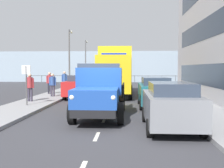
{
  "coord_description": "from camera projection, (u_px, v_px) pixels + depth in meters",
  "views": [
    {
      "loc": [
        -1.01,
        9.69,
        2.23
      ],
      "look_at": [
        0.25,
        -10.66,
        0.97
      ],
      "focal_mm": 40.92,
      "sensor_mm": 36.0,
      "label": 1
    }
  ],
  "objects": [
    {
      "name": "sea_horizon",
      "position": [
        122.0,
        67.0,
        41.28
      ],
      "size": [
        80.0,
        0.8,
        5.0
      ],
      "primitive_type": "cube",
      "color": "#8C9EAD",
      "rests_on": "ground_plane"
    },
    {
      "name": "street_sign",
      "position": [
        26.0,
        78.0,
        14.31
      ],
      "size": [
        0.5,
        0.07,
        2.25
      ],
      "color": "#4C4C4C",
      "rests_on": "sidewalk_right"
    },
    {
      "name": "car_teal_kerbside_1",
      "position": [
        155.0,
        92.0,
        14.62
      ],
      "size": [
        1.85,
        3.94,
        1.72
      ],
      "color": "#1E6670",
      "rests_on": "ground_plane"
    },
    {
      "name": "sidewalk_right",
      "position": [
        53.0,
        96.0,
        19.84
      ],
      "size": [
        2.53,
        37.93,
        0.15
      ],
      "primitive_type": "cube",
      "color": "gray",
      "rests_on": "ground_plane"
    },
    {
      "name": "sidewalk_left",
      "position": [
        178.0,
        97.0,
        19.25
      ],
      "size": [
        2.53,
        37.93,
        0.15
      ],
      "primitive_type": "cube",
      "color": "gray",
      "rests_on": "ground_plane"
    },
    {
      "name": "truck_vintage_blue",
      "position": [
        100.0,
        92.0,
        11.35
      ],
      "size": [
        2.17,
        5.64,
        2.43
      ],
      "color": "black",
      "rests_on": "ground_plane"
    },
    {
      "name": "road_centreline_markings",
      "position": [
        114.0,
        99.0,
        18.65
      ],
      "size": [
        0.12,
        32.94,
        0.01
      ],
      "color": "silver",
      "rests_on": "ground_plane"
    },
    {
      "name": "pedestrian_with_bag",
      "position": [
        30.0,
        85.0,
        16.01
      ],
      "size": [
        0.53,
        0.34,
        1.75
      ],
      "color": "#383342",
      "rests_on": "sidewalk_right"
    },
    {
      "name": "car_black_oppositeside_2",
      "position": [
        99.0,
        79.0,
        32.08
      ],
      "size": [
        1.95,
        4.63,
        1.72
      ],
      "color": "black",
      "rests_on": "ground_plane"
    },
    {
      "name": "lorry_cargo_yellow",
      "position": [
        116.0,
        70.0,
        20.73
      ],
      "size": [
        2.58,
        8.2,
        3.87
      ],
      "color": "gold",
      "rests_on": "ground_plane"
    },
    {
      "name": "ground_plane",
      "position": [
        115.0,
        97.0,
        19.55
      ],
      "size": [
        80.0,
        80.0,
        0.0
      ],
      "primitive_type": "plane",
      "color": "#38383D"
    },
    {
      "name": "lamp_post_promenade",
      "position": [
        70.0,
        53.0,
        25.45
      ],
      "size": [
        0.32,
        1.14,
        5.93
      ],
      "color": "#59595B",
      "rests_on": "sidewalk_right"
    },
    {
      "name": "car_navy_oppositeside_1",
      "position": [
        93.0,
        81.0,
        25.86
      ],
      "size": [
        1.98,
        4.24,
        1.72
      ],
      "color": "navy",
      "rests_on": "ground_plane"
    },
    {
      "name": "car_red_oppositeside_0",
      "position": [
        80.0,
        86.0,
        19.16
      ],
      "size": [
        1.91,
        4.28,
        1.72
      ],
      "color": "#B21E1E",
      "rests_on": "ground_plane"
    },
    {
      "name": "lamp_post_far",
      "position": [
        86.0,
        57.0,
        35.18
      ],
      "size": [
        0.32,
        1.14,
        5.93
      ],
      "color": "#59595B",
      "rests_on": "sidewalk_right"
    },
    {
      "name": "car_grey_kerbside_near",
      "position": [
        170.0,
        105.0,
        9.29
      ],
      "size": [
        1.89,
        3.82,
        1.72
      ],
      "color": "slate",
      "rests_on": "ground_plane"
    },
    {
      "name": "pedestrian_strolling",
      "position": [
        65.0,
        79.0,
        23.2
      ],
      "size": [
        0.53,
        0.34,
        1.8
      ],
      "color": "#383342",
      "rests_on": "sidewalk_right"
    },
    {
      "name": "seawall_railing",
      "position": [
        121.0,
        77.0,
        37.79
      ],
      "size": [
        28.08,
        0.08,
        1.2
      ],
      "color": "#4C5156",
      "rests_on": "ground_plane"
    },
    {
      "name": "pedestrian_in_dark_coat",
      "position": [
        64.0,
        80.0,
        25.34
      ],
      "size": [
        0.53,
        0.34,
        1.57
      ],
      "color": "#4C473D",
      "rests_on": "sidewalk_right"
    },
    {
      "name": "pedestrian_by_lamp",
      "position": [
        53.0,
        83.0,
        18.82
      ],
      "size": [
        0.53,
        0.34,
        1.69
      ],
      "color": "#383342",
      "rests_on": "sidewalk_right"
    },
    {
      "name": "pedestrian_couple_a",
      "position": [
        50.0,
        81.0,
        20.75
      ],
      "size": [
        0.53,
        0.34,
        1.77
      ],
      "color": "black",
      "rests_on": "sidewalk_right"
    }
  ]
}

